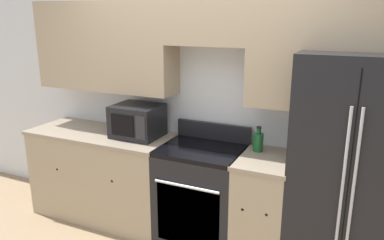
{
  "coord_description": "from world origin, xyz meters",
  "views": [
    {
      "loc": [
        1.35,
        -2.61,
        2.08
      ],
      "look_at": [
        0.0,
        0.31,
        1.19
      ],
      "focal_mm": 35.0,
      "sensor_mm": 36.0,
      "label": 1
    }
  ],
  "objects_px": {
    "microwave": "(137,121)",
    "bottle": "(258,141)",
    "refrigerator": "(350,169)",
    "oven_range": "(201,194)"
  },
  "relations": [
    {
      "from": "refrigerator",
      "to": "bottle",
      "type": "xyz_separation_m",
      "value": [
        -0.76,
        0.06,
        0.11
      ]
    },
    {
      "from": "microwave",
      "to": "bottle",
      "type": "xyz_separation_m",
      "value": [
        1.19,
        0.09,
        -0.07
      ]
    },
    {
      "from": "refrigerator",
      "to": "microwave",
      "type": "bearing_deg",
      "value": -179.08
    },
    {
      "from": "refrigerator",
      "to": "oven_range",
      "type": "bearing_deg",
      "value": -176.42
    },
    {
      "from": "microwave",
      "to": "bottle",
      "type": "height_order",
      "value": "microwave"
    },
    {
      "from": "bottle",
      "to": "microwave",
      "type": "bearing_deg",
      "value": -175.69
    },
    {
      "from": "refrigerator",
      "to": "bottle",
      "type": "bearing_deg",
      "value": 175.64
    },
    {
      "from": "oven_range",
      "to": "bottle",
      "type": "height_order",
      "value": "bottle"
    },
    {
      "from": "oven_range",
      "to": "microwave",
      "type": "xyz_separation_m",
      "value": [
        -0.71,
        0.05,
        0.62
      ]
    },
    {
      "from": "oven_range",
      "to": "bottle",
      "type": "bearing_deg",
      "value": 15.83
    }
  ]
}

